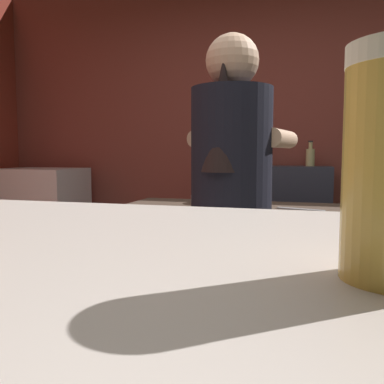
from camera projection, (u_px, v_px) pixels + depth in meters
wall_back at (274, 134)px, 3.51m from camera, size 5.20×0.10×2.70m
prep_counter at (317, 295)px, 2.11m from camera, size 2.10×0.60×0.89m
back_shelf at (273, 233)px, 3.31m from camera, size 0.89×0.36×1.08m
mini_fridge at (43, 226)px, 3.69m from camera, size 0.69×0.58×1.05m
bartender at (231, 204)px, 1.73m from camera, size 0.47×0.54×1.67m
mixing_bowl at (206, 199)px, 2.34m from camera, size 0.17×0.17×0.05m
chefs_knife at (300, 209)px, 2.05m from camera, size 0.24×0.10×0.01m
bottle_vinegar at (310, 156)px, 3.25m from camera, size 0.07×0.07×0.20m
bottle_soy at (252, 156)px, 3.25m from camera, size 0.06×0.06×0.20m
bottle_hot_sauce at (235, 153)px, 3.24m from camera, size 0.05×0.05×0.26m
bottle_olive_oil at (254, 154)px, 3.38m from camera, size 0.06×0.06×0.25m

